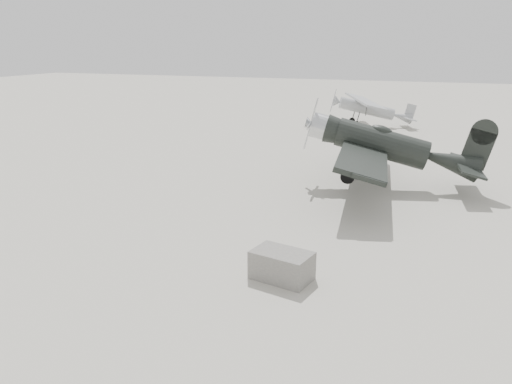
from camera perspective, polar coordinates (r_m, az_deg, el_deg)
ground at (r=18.09m, az=3.50°, el=-5.64°), size 160.00×160.00×0.00m
lowwing_monoplane at (r=24.98m, az=15.04°, el=5.06°), size 8.63×12.09×3.89m
highwing_monoplane at (r=43.05m, az=12.92°, el=9.49°), size 6.96×9.63×2.76m
equipment_block at (r=15.18m, az=2.96°, el=-8.38°), size 1.95×1.45×0.88m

